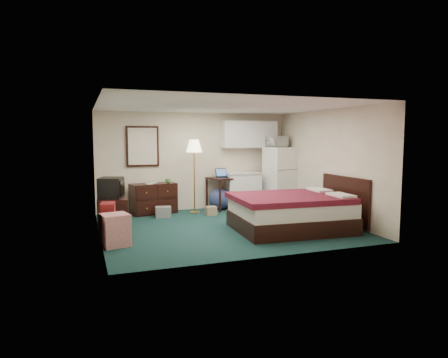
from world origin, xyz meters
name	(u,v)px	position (x,y,z in m)	size (l,w,h in m)	color
floor	(225,227)	(0.00, 0.00, 0.00)	(5.00, 4.50, 0.01)	black
ceiling	(225,106)	(0.00, 0.00, 2.50)	(5.00, 4.50, 0.01)	beige
walls	(225,167)	(0.00, 0.00, 1.25)	(5.01, 4.51, 2.50)	beige
mirror	(143,146)	(-1.35, 2.22, 1.65)	(0.80, 0.06, 1.00)	white
upper_cabinets	(249,134)	(1.45, 2.08, 1.95)	(1.50, 0.35, 0.70)	white
headboard	(345,200)	(2.46, -0.72, 0.55)	(0.06, 1.56, 1.00)	black
dresser	(153,199)	(-1.15, 1.98, 0.37)	(1.09, 0.50, 0.74)	black
floor_lamp	(194,176)	(-0.17, 1.74, 0.91)	(0.39, 0.39, 1.81)	#BC8B3D
desk	(223,193)	(0.65, 1.93, 0.42)	(0.66, 0.66, 0.84)	black
exercise_ball	(220,199)	(0.57, 1.96, 0.28)	(0.56, 0.56, 0.56)	navy
kitchen_counter	(243,191)	(1.21, 1.91, 0.46)	(0.84, 0.64, 0.93)	white
fridge	(280,178)	(2.13, 1.62, 0.81)	(0.66, 0.66, 1.61)	white
bed	(291,213)	(1.16, -0.72, 0.35)	(2.20, 1.72, 0.70)	#530917
tv_stand	(113,212)	(-2.21, 0.83, 0.30)	(0.60, 0.66, 0.60)	black
suitcase	(108,220)	(-2.35, -0.12, 0.33)	(0.25, 0.41, 0.66)	#5D1615
retail_box	(115,230)	(-2.28, -0.74, 0.28)	(0.44, 0.44, 0.56)	silver
file_bin	(163,212)	(-1.01, 1.43, 0.13)	(0.36, 0.27, 0.25)	gray
cardboard_box_a	(211,211)	(0.12, 1.30, 0.10)	(0.25, 0.21, 0.21)	olive
cardboard_box_b	(235,207)	(0.77, 1.39, 0.14)	(0.25, 0.29, 0.29)	olive
laptop	(224,173)	(0.66, 1.91, 0.95)	(0.33, 0.27, 0.23)	black
crt_tv	(111,188)	(-2.22, 0.86, 0.82)	(0.47, 0.51, 0.43)	black
microwave	(277,140)	(2.06, 1.65, 1.79)	(0.52, 0.29, 0.35)	white
book_a	(146,180)	(-1.34, 1.85, 0.85)	(0.15, 0.02, 0.21)	olive
book_b	(150,179)	(-1.22, 2.00, 0.86)	(0.17, 0.02, 0.23)	olive
mug	(168,180)	(-0.79, 1.91, 0.81)	(0.14, 0.11, 0.14)	#447B38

